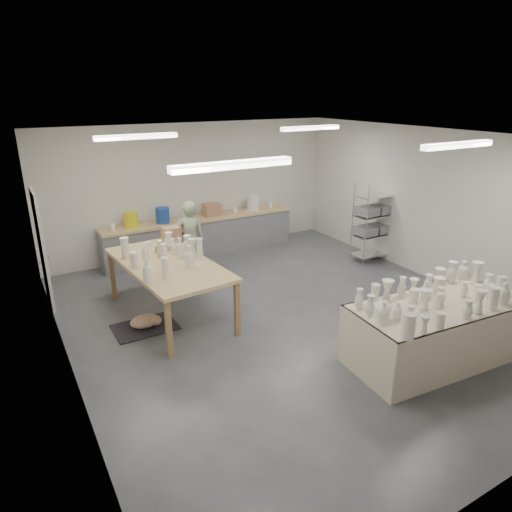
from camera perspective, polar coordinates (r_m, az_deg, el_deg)
room at (r=7.24m, az=3.41°, el=7.06°), size 8.00×8.02×3.00m
back_counter at (r=10.76m, az=-6.91°, el=2.68°), size 4.60×0.60×1.24m
wire_shelf at (r=10.55m, az=14.46°, el=4.26°), size 0.88×0.48×1.80m
drying_table at (r=7.04m, az=21.37°, el=-8.60°), size 2.56×1.36×1.22m
work_table at (r=7.85m, az=-10.93°, el=-0.46°), size 1.51×2.69×1.34m
rug at (r=7.80m, az=-13.68°, el=-8.62°), size 1.00×0.70×0.02m
cat at (r=7.74m, az=-13.56°, el=-7.90°), size 0.57×0.49×0.21m
potter at (r=9.28m, az=-8.25°, el=1.93°), size 0.67×0.51×1.64m
red_stool at (r=9.70m, az=-8.70°, el=-0.73°), size 0.36×0.36×0.30m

